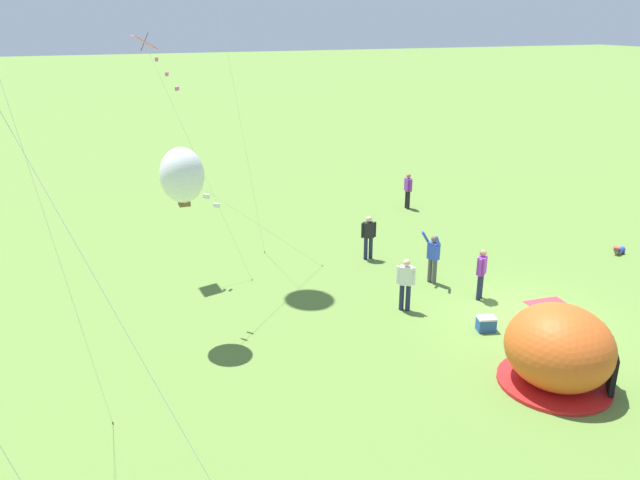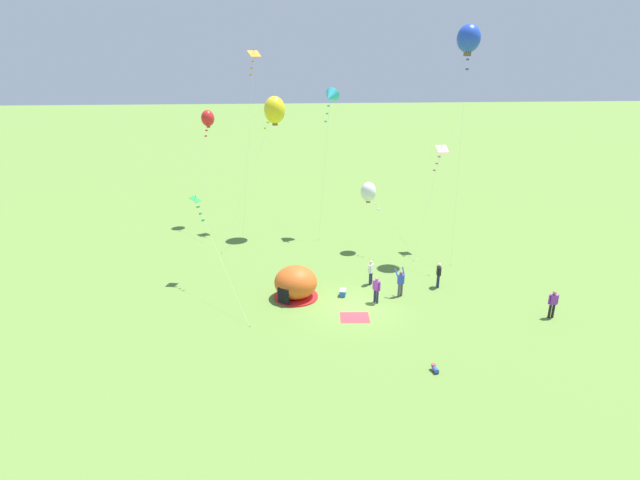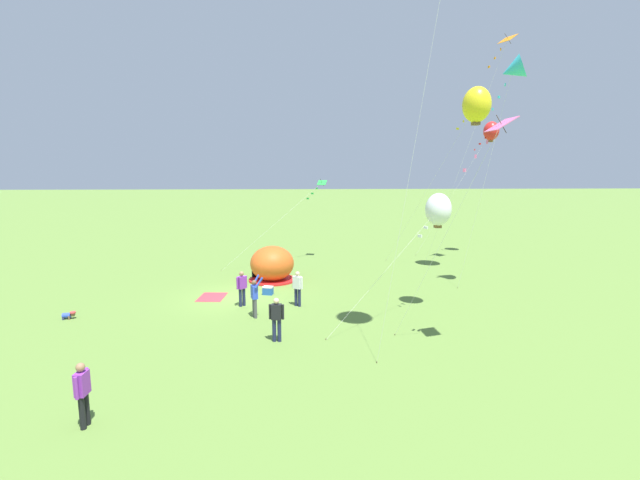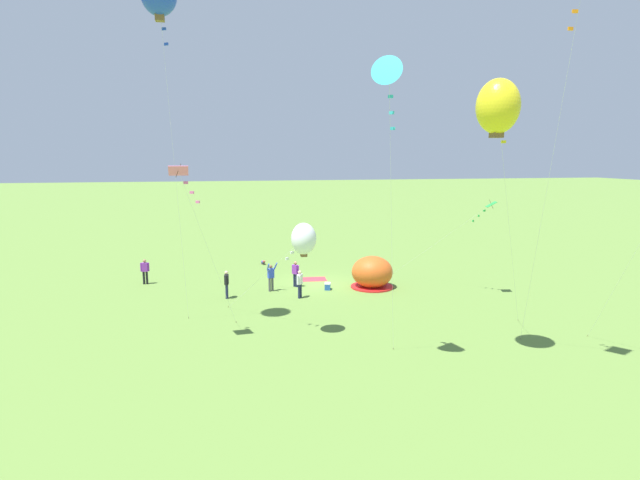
{
  "view_description": "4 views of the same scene",
  "coord_description": "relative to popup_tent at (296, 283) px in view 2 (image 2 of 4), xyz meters",
  "views": [
    {
      "loc": [
        -13.94,
        12.16,
        8.74
      ],
      "look_at": [
        3.7,
        5.25,
        1.92
      ],
      "focal_mm": 35.0,
      "sensor_mm": 36.0,
      "label": 1
    },
    {
      "loc": [
        -4.41,
        -26.93,
        14.27
      ],
      "look_at": [
        -1.93,
        1.62,
        3.87
      ],
      "focal_mm": 28.0,
      "sensor_mm": 36.0,
      "label": 2
    },
    {
      "loc": [
        21.67,
        3.16,
        6.4
      ],
      "look_at": [
        1.13,
        4.33,
        3.17
      ],
      "focal_mm": 24.0,
      "sensor_mm": 36.0,
      "label": 3
    },
    {
      "loc": [
        6.41,
        32.35,
        8.52
      ],
      "look_at": [
        0.45,
        3.62,
        3.63
      ],
      "focal_mm": 28.0,
      "sensor_mm": 36.0,
      "label": 4
    }
  ],
  "objects": [
    {
      "name": "person_near_tent",
      "position": [
        14.79,
        -3.95,
        -0.03
      ],
      "size": [
        0.59,
        0.26,
        1.72
      ],
      "color": "black",
      "rests_on": "ground"
    },
    {
      "name": "toddler_crawling",
      "position": [
        6.38,
        -8.64,
        -0.82
      ],
      "size": [
        0.3,
        0.55,
        0.32
      ],
      "color": "blue",
      "rests_on": "ground"
    },
    {
      "name": "kite_red",
      "position": [
        -6.8,
        16.05,
        8.48
      ],
      "size": [
        1.19,
        5.79,
        10.18
      ],
      "color": "silver",
      "rests_on": "ground"
    },
    {
      "name": "kite_green",
      "position": [
        -6.14,
        3.0,
        4.34
      ],
      "size": [
        3.96,
        7.3,
        5.99
      ],
      "color": "silver",
      "rests_on": "ground"
    },
    {
      "name": "cooler_box",
      "position": [
        3.0,
        -0.07,
        -0.78
      ],
      "size": [
        0.49,
        0.61,
        0.44
      ],
      "color": "#2659B2",
      "rests_on": "ground"
    },
    {
      "name": "kite_orange",
      "position": [
        -2.61,
        14.61,
        13.21
      ],
      "size": [
        2.06,
        4.85,
        15.06
      ],
      "color": "silver",
      "rests_on": "ground"
    },
    {
      "name": "ground_plane",
      "position": [
        3.46,
        -1.71,
        -1.0
      ],
      "size": [
        300.0,
        300.0,
        0.0
      ],
      "primitive_type": "plane",
      "color": "olive"
    },
    {
      "name": "kite_yellow",
      "position": [
        -1.02,
        12.41,
        9.47
      ],
      "size": [
        5.33,
        5.2,
        11.54
      ],
      "color": "silver",
      "rests_on": "ground"
    },
    {
      "name": "kite_cyan",
      "position": [
        3.42,
        12.28,
        10.47
      ],
      "size": [
        1.96,
        2.67,
        12.19
      ],
      "color": "silver",
      "rests_on": "ground"
    },
    {
      "name": "kite_white",
      "position": [
        5.95,
        7.96,
        3.74
      ],
      "size": [
        4.08,
        6.0,
        5.5
      ],
      "color": "silver",
      "rests_on": "ground"
    },
    {
      "name": "person_watching_sky",
      "position": [
        5.08,
        1.5,
        -0.03
      ],
      "size": [
        0.41,
        0.5,
        1.72
      ],
      "color": "#1E2347",
      "rests_on": "ground"
    },
    {
      "name": "person_with_toddler",
      "position": [
        9.46,
        0.68,
        -0.03
      ],
      "size": [
        0.28,
        0.59,
        1.72
      ],
      "color": "#1E2347",
      "rests_on": "ground"
    },
    {
      "name": "person_flying_kite",
      "position": [
        6.64,
        -0.41,
        0.0
      ],
      "size": [
        0.71,
        0.61,
        1.89
      ],
      "color": "#4C4C51",
      "rests_on": "ground"
    },
    {
      "name": "kite_blue",
      "position": [
        12.08,
        6.28,
        14.58
      ],
      "size": [
        1.57,
        2.93,
        16.51
      ],
      "color": "silver",
      "rests_on": "ground"
    },
    {
      "name": "person_far_back",
      "position": [
        4.93,
        -1.19,
        -0.03
      ],
      "size": [
        0.43,
        0.47,
        1.72
      ],
      "color": "#1E2347",
      "rests_on": "ground"
    },
    {
      "name": "popup_tent",
      "position": [
        0.0,
        0.0,
        0.0
      ],
      "size": [
        2.81,
        2.81,
        2.1
      ],
      "color": "#D8591E",
      "rests_on": "ground"
    },
    {
      "name": "kite_pink",
      "position": [
        11.33,
        7.87,
        6.62
      ],
      "size": [
        2.82,
        3.08,
        8.24
      ],
      "color": "silver",
      "rests_on": "ground"
    },
    {
      "name": "picnic_blanket",
      "position": [
        3.33,
        -2.96,
        -0.99
      ],
      "size": [
        1.8,
        1.43,
        0.01
      ],
      "primitive_type": "cube",
      "rotation": [
        0.0,
        0.0,
        -0.08
      ],
      "color": "#CC333D",
      "rests_on": "ground"
    }
  ]
}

